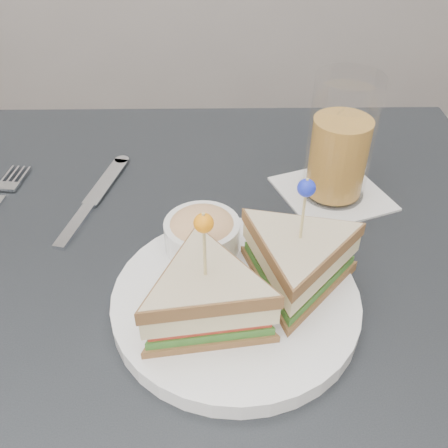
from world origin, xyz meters
TOP-DOWN VIEW (x-y plane):
  - table at (0.00, 0.00)m, footprint 0.80×0.80m
  - plate_meal at (0.03, -0.07)m, footprint 0.33×0.33m
  - cutlery_knife at (-0.16, 0.12)m, footprint 0.07×0.21m
  - drink_set at (0.16, 0.13)m, footprint 0.17×0.17m

SIDE VIEW (x-z plane):
  - table at x=0.00m, z-range 0.30..1.05m
  - cutlery_knife at x=-0.16m, z-range 0.75..0.76m
  - plate_meal at x=0.03m, z-range 0.72..0.87m
  - drink_set at x=0.16m, z-range 0.74..0.91m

